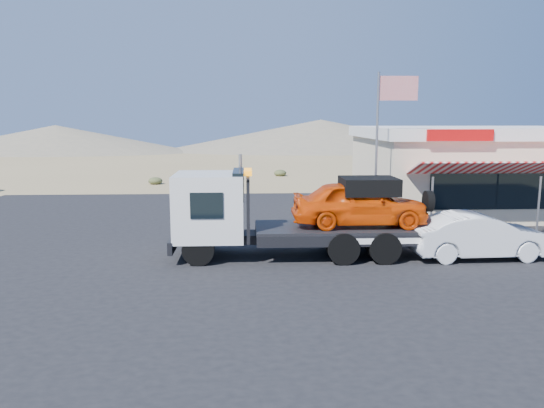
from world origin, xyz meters
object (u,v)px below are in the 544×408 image
object	(u,v)px
tow_truck	(299,210)
white_sedan	(479,236)
jerky_store	(475,168)
flagpole	(383,133)

from	to	relation	value
tow_truck	white_sedan	xyz separation A→B (m)	(5.54, -0.52, -0.75)
white_sedan	jerky_store	distance (m)	9.53
white_sedan	jerky_store	world-z (taller)	jerky_store
tow_truck	white_sedan	world-z (taller)	tow_truck
jerky_store	flagpole	xyz separation A→B (m)	(-5.57, -4.47, 1.77)
tow_truck	jerky_store	world-z (taller)	jerky_store
jerky_store	white_sedan	bearing A→B (deg)	-112.21
tow_truck	white_sedan	distance (m)	5.61
tow_truck	jerky_store	size ratio (longest dim) A/B	0.79
white_sedan	jerky_store	xyz separation A→B (m)	(3.57, 8.75, 1.27)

